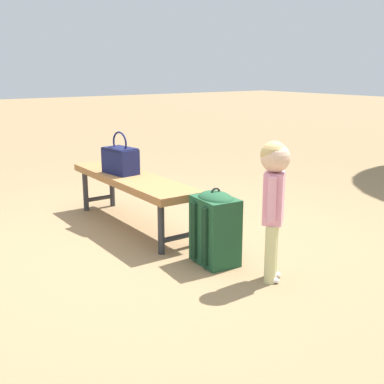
% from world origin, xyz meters
% --- Properties ---
extents(ground_plane, '(40.00, 40.00, 0.00)m').
position_xyz_m(ground_plane, '(0.00, 0.00, 0.00)').
color(ground_plane, '#8C704C').
rests_on(ground_plane, ground).
extents(park_bench, '(1.60, 0.42, 0.45)m').
position_xyz_m(park_bench, '(-0.58, 0.08, 0.39)').
color(park_bench, '#9E6B3D').
rests_on(park_bench, ground).
extents(handbag, '(0.34, 0.22, 0.37)m').
position_xyz_m(handbag, '(-0.73, 0.05, 0.58)').
color(handbag, '#191E4C').
rests_on(handbag, park_bench).
extents(child_standing, '(0.19, 0.21, 0.91)m').
position_xyz_m(child_standing, '(0.92, 0.27, 0.61)').
color(child_standing, '#CCCC8C').
rests_on(child_standing, ground).
extents(backpack_large, '(0.35, 0.31, 0.55)m').
position_xyz_m(backpack_large, '(0.48, 0.15, 0.27)').
color(backpack_large, '#1E4C2D').
rests_on(backpack_large, ground).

